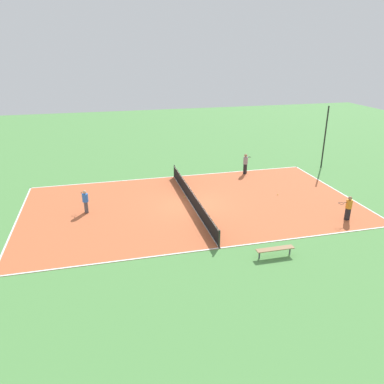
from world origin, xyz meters
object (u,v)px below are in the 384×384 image
at_px(player_baseline_gray, 245,162).
at_px(tennis_ball_left_sideline, 184,197).
at_px(player_center_orange, 349,207).
at_px(tennis_ball_near_net, 278,195).
at_px(player_near_blue, 85,200).
at_px(fence_post_back_left, 325,137).
at_px(tennis_net, 192,198).
at_px(bench, 275,249).

xyz_separation_m(player_baseline_gray, tennis_ball_left_sideline, (3.77, -5.91, -0.91)).
bearing_deg(player_center_orange, tennis_ball_near_net, -69.24).
distance_m(player_near_blue, fence_post_back_left, 20.03).
height_order(tennis_net, bench, tennis_net).
xyz_separation_m(player_near_blue, fence_post_back_left, (-4.85, 19.35, 1.75)).
distance_m(player_baseline_gray, tennis_ball_near_net, 5.07).
relative_size(bench, player_center_orange, 1.29).
bearing_deg(player_center_orange, player_near_blue, -22.37).
height_order(player_near_blue, fence_post_back_left, fence_post_back_left).
distance_m(tennis_net, tennis_ball_near_net, 6.20).
xyz_separation_m(bench, tennis_ball_near_net, (-7.42, 3.81, -0.34)).
xyz_separation_m(player_near_blue, tennis_ball_left_sideline, (-0.99, 6.45, -0.79)).
bearing_deg(player_near_blue, tennis_net, -103.86).
bearing_deg(bench, fence_post_back_left, 50.39).
bearing_deg(tennis_ball_near_net, player_center_orange, 25.29).
distance_m(bench, tennis_ball_left_sideline, 9.00).
bearing_deg(fence_post_back_left, tennis_ball_near_net, -52.21).
bearing_deg(player_baseline_gray, tennis_net, -177.46).
distance_m(tennis_net, bench, 7.62).
bearing_deg(player_near_blue, tennis_ball_near_net, -101.49).
relative_size(bench, fence_post_back_left, 0.37).
bearing_deg(player_baseline_gray, player_center_orange, -113.95).
bearing_deg(fence_post_back_left, player_center_orange, -24.04).
bearing_deg(tennis_net, player_center_orange, 61.97).
bearing_deg(tennis_ball_left_sideline, fence_post_back_left, 106.65).
xyz_separation_m(bench, fence_post_back_left, (-12.47, 10.32, 2.21)).
xyz_separation_m(tennis_net, bench, (7.24, 2.38, -0.12)).
height_order(tennis_ball_near_net, fence_post_back_left, fence_post_back_left).
bearing_deg(fence_post_back_left, tennis_net, -67.61).
height_order(player_baseline_gray, tennis_ball_left_sideline, player_baseline_gray).
height_order(tennis_net, player_near_blue, player_near_blue).
bearing_deg(fence_post_back_left, player_baseline_gray, -89.28).
bearing_deg(bench, tennis_net, 108.17).
bearing_deg(player_near_blue, player_center_orange, -118.44).
distance_m(player_center_orange, tennis_ball_left_sideline, 10.40).
xyz_separation_m(tennis_net, tennis_ball_near_net, (-0.18, 6.18, -0.46)).
xyz_separation_m(player_baseline_gray, tennis_ball_near_net, (4.96, 0.47, -0.91)).
height_order(player_baseline_gray, player_center_orange, player_baseline_gray).
bearing_deg(tennis_ball_near_net, tennis_net, -88.34).
xyz_separation_m(tennis_ball_near_net, fence_post_back_left, (-5.05, 6.51, 2.54)).
relative_size(bench, player_near_blue, 1.32).
xyz_separation_m(tennis_net, fence_post_back_left, (-5.23, 12.69, 2.09)).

